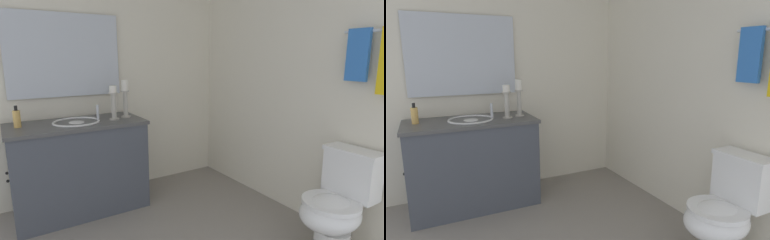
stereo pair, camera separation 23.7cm
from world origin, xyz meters
The scene contains 10 objects.
wall_back centered at (0.00, 1.48, 1.23)m, with size 2.46×0.04×2.45m, color silver.
wall_left centered at (-1.23, 0.00, 1.23)m, with size 0.04×2.96×2.45m, color silver.
vanity_cabinet centered at (-0.91, -0.17, 0.41)m, with size 0.58×1.15×0.82m.
sink_basin centered at (-0.91, -0.17, 0.78)m, with size 0.40×0.40×0.24m.
mirror centered at (-1.19, -0.17, 1.40)m, with size 0.02×0.99×0.75m, color silver.
candle_holder_tall centered at (-0.90, 0.28, 1.01)m, with size 0.09×0.09×0.35m.
candle_holder_short centered at (-0.84, 0.15, 0.99)m, with size 0.09×0.09×0.31m.
soap_bottle centered at (-0.95, -0.62, 0.90)m, with size 0.06×0.06×0.18m.
toilet centered at (0.72, 1.20, 0.37)m, with size 0.39×0.54×0.75m.
towel_near_vanity centered at (0.65, 1.40, 1.40)m, with size 0.15×0.03×0.36m, color blue.
Camera 2 is at (2.00, -0.53, 1.39)m, focal length 29.03 mm.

